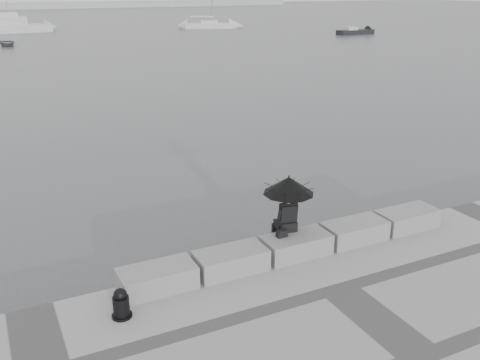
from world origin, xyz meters
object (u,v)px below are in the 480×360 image
dinghy (7,43)px  sailboat_right (209,25)px  motor_cruiser (17,26)px  small_motorboat (355,32)px  mooring_bollard (121,305)px  seated_person (289,191)px

dinghy → sailboat_right: bearing=21.6°
motor_cruiser → small_motorboat: 47.78m
mooring_bollard → dinghy: (1.93, 57.70, -0.46)m
mooring_bollard → sailboat_right: sailboat_right is taller
motor_cruiser → dinghy: bearing=-101.6°
seated_person → sailboat_right: size_ratio=0.11×
mooring_bollard → motor_cruiser: motor_cruiser is taller
dinghy → motor_cruiser: bearing=79.8°
mooring_bollard → small_motorboat: bearing=48.6°
sailboat_right → dinghy: 32.99m
seated_person → sailboat_right: bearing=79.6°
motor_cruiser → small_motorboat: bearing=-32.8°
mooring_bollard → dinghy: bearing=88.1°
seated_person → dinghy: seated_person is taller
small_motorboat → dinghy: (-44.23, 5.32, -0.02)m
mooring_bollard → small_motorboat: mooring_bollard is taller
mooring_bollard → sailboat_right: bearing=65.6°
motor_cruiser → dinghy: 18.40m
mooring_bollard → sailboat_right: (32.19, 70.83, -0.24)m
seated_person → dinghy: 56.75m
seated_person → small_motorboat: size_ratio=0.25×
mooring_bollard → small_motorboat: 69.82m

